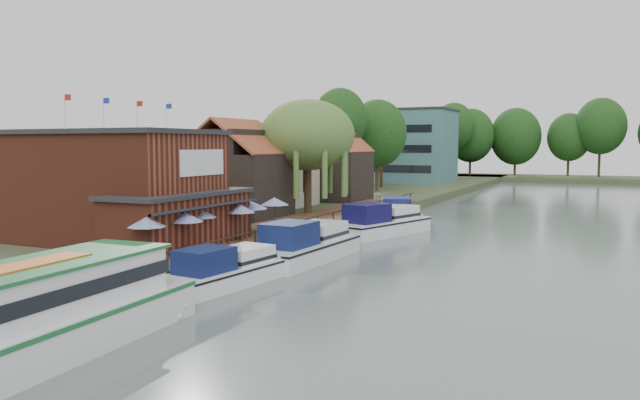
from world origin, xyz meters
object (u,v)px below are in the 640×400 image
at_px(umbrella_0, 147,239).
at_px(umbrella_3, 240,222).
at_px(umbrella_5, 275,214).
at_px(pub, 123,186).
at_px(cottage_a, 236,169).
at_px(cruiser_2, 383,218).
at_px(cottage_c, 334,163).
at_px(umbrella_1, 185,233).
at_px(umbrella_4, 251,218).
at_px(hotel_block, 378,146).
at_px(cruiser_1, 306,240).
at_px(swan, 177,315).
at_px(umbrella_2, 200,228).
at_px(tour_boat, 15,315).
at_px(willow, 308,157).
at_px(cruiser_0, 227,265).
at_px(cottage_b, 264,165).
at_px(cruiser_3, 396,210).

distance_m(umbrella_0, umbrella_3, 8.21).
relative_size(umbrella_3, umbrella_5, 1.00).
distance_m(pub, cottage_a, 15.05).
bearing_deg(cruiser_2, umbrella_0, -87.70).
relative_size(cottage_c, umbrella_3, 3.58).
bearing_deg(cottage_c, cruiser_2, -55.47).
xyz_separation_m(umbrella_1, umbrella_5, (-0.28, 10.91, 0.00)).
height_order(umbrella_4, cruiser_2, umbrella_4).
distance_m(umbrella_0, umbrella_1, 2.74).
relative_size(umbrella_0, umbrella_4, 1.00).
xyz_separation_m(hotel_block, cruiser_1, (19.31, -67.14, -5.82)).
bearing_deg(swan, cruiser_2, 91.03).
xyz_separation_m(umbrella_2, cruiser_1, (5.13, 4.10, -0.95)).
distance_m(hotel_block, tour_boat, 90.10).
relative_size(umbrella_0, tour_boat, 0.16).
relative_size(hotel_block, cruiser_2, 2.33).
bearing_deg(willow, tour_boat, -78.79).
height_order(umbrella_0, umbrella_4, same).
height_order(hotel_block, cottage_c, hotel_block).
distance_m(cottage_a, cruiser_0, 22.78).
bearing_deg(cruiser_1, cottage_b, 128.66).
bearing_deg(cottage_c, cottage_a, -93.01).
xyz_separation_m(umbrella_4, cruiser_3, (4.53, 18.04, -0.95)).
xyz_separation_m(umbrella_4, tour_boat, (4.55, -22.39, -0.62)).
height_order(umbrella_3, cruiser_1, umbrella_3).
relative_size(cottage_c, umbrella_1, 3.58).
bearing_deg(cottage_a, cruiser_2, 7.68).
bearing_deg(hotel_block, willow, -77.29).
height_order(cottage_a, cruiser_2, cottage_a).
relative_size(cottage_b, cruiser_0, 1.05).
distance_m(cottage_c, umbrella_4, 29.38).
relative_size(umbrella_2, cruiser_1, 0.22).
relative_size(umbrella_4, cruiser_3, 0.22).
bearing_deg(cruiser_1, cruiser_2, 90.21).
xyz_separation_m(willow, umbrella_4, (2.77, -14.55, -3.93)).
distance_m(pub, umbrella_3, 7.89).
bearing_deg(umbrella_2, cruiser_1, 38.64).
bearing_deg(hotel_block, umbrella_0, -79.41).
bearing_deg(umbrella_1, cruiser_2, 74.68).
bearing_deg(cottage_c, umbrella_1, -79.60).
relative_size(umbrella_2, cruiser_3, 0.22).
relative_size(hotel_block, cottage_c, 2.99).
relative_size(umbrella_2, umbrella_4, 1.00).
relative_size(pub, cruiser_1, 1.84).
bearing_deg(umbrella_5, cottage_b, 122.35).
bearing_deg(umbrella_3, cottage_b, 116.38).
xyz_separation_m(cottage_a, umbrella_0, (7.21, -20.01, -2.96)).
height_order(cottage_b, umbrella_4, cottage_b).
relative_size(cottage_a, cruiser_0, 0.94).
xyz_separation_m(umbrella_2, cruiser_2, (5.70, 16.98, -0.95)).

